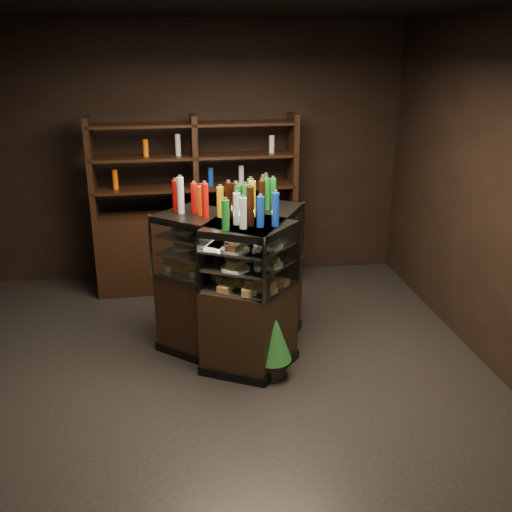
{
  "coord_description": "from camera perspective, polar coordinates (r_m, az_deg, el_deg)",
  "views": [
    {
      "loc": [
        -0.1,
        -4.29,
        2.62
      ],
      "look_at": [
        0.48,
        0.27,
        0.98
      ],
      "focal_mm": 40.0,
      "sensor_mm": 36.0,
      "label": 1
    }
  ],
  "objects": [
    {
      "name": "food_display",
      "position": [
        4.99,
        -1.65,
        0.32
      ],
      "size": [
        1.09,
        1.08,
        0.41
      ],
      "color": "#B1703F",
      "rests_on": "display_case"
    },
    {
      "name": "room_shell",
      "position": [
        4.35,
        -5.91,
        10.48
      ],
      "size": [
        5.02,
        5.02,
        3.01
      ],
      "color": "black",
      "rests_on": "ground"
    },
    {
      "name": "ground",
      "position": [
        5.03,
        -5.13,
        -11.92
      ],
      "size": [
        5.0,
        5.0,
        0.0
      ],
      "primitive_type": "plane",
      "color": "black",
      "rests_on": "ground"
    },
    {
      "name": "bottles_top",
      "position": [
        4.86,
        -1.72,
        5.57
      ],
      "size": [
        0.92,
        0.94,
        0.3
      ],
      "color": "#D8590A",
      "rests_on": "display_case"
    },
    {
      "name": "potted_conifer",
      "position": [
        4.82,
        1.64,
        -7.72
      ],
      "size": [
        0.34,
        0.34,
        0.72
      ],
      "rotation": [
        0.0,
        0.0,
        0.06
      ],
      "color": "black",
      "rests_on": "ground"
    },
    {
      "name": "back_shelving",
      "position": [
        6.66,
        -5.89,
        1.87
      ],
      "size": [
        2.31,
        0.53,
        2.0
      ],
      "rotation": [
        0.0,
        0.0,
        0.05
      ],
      "color": "black",
      "rests_on": "ground"
    },
    {
      "name": "display_case",
      "position": [
        5.19,
        -1.61,
        -5.23
      ],
      "size": [
        1.46,
        1.35,
        1.31
      ],
      "rotation": [
        0.0,
        0.0,
        0.21
      ],
      "color": "black",
      "rests_on": "ground"
    }
  ]
}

